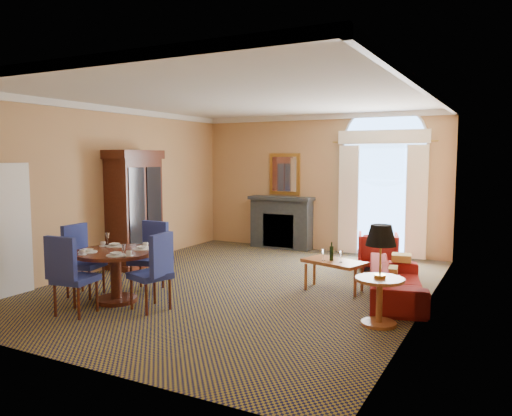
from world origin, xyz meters
The scene contains 12 objects.
ground centered at (0.00, 0.00, 0.00)m, with size 7.50×7.50×0.00m, color #121238.
room_envelope centered at (-0.03, 0.67, 2.51)m, with size 6.04×7.52×3.45m.
armoire centered at (-2.72, 0.36, 1.13)m, with size 0.67×1.20×2.35m.
dining_table centered at (-1.23, -1.76, 0.59)m, with size 1.26×1.26×0.99m.
dining_chair_north centered at (-1.24, -0.92, 0.65)m, with size 0.64×0.64×1.14m.
dining_chair_south centered at (-1.31, -2.59, 0.65)m, with size 0.57×0.58×1.14m.
dining_chair_east centered at (-0.40, -1.83, 0.65)m, with size 0.63×0.63×1.14m.
dining_chair_west centered at (-2.02, -1.73, 0.65)m, with size 0.60×0.60×1.14m.
sofa centered at (2.55, 0.33, 0.30)m, with size 2.03×0.80×0.59m, color maroon.
armchair centered at (1.74, 2.42, 0.36)m, with size 0.76×0.78×0.71m, color maroon.
coffee_table centered at (1.51, 0.41, 0.46)m, with size 1.12×0.83×0.81m.
side_table centered at (2.60, -0.96, 0.84)m, with size 0.63×0.63×1.31m.
Camera 1 is at (4.13, -7.38, 2.21)m, focal length 35.00 mm.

